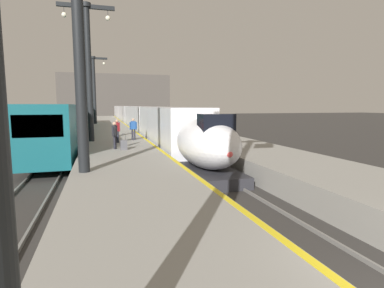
{
  "coord_description": "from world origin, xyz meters",
  "views": [
    {
      "loc": [
        -5.21,
        -3.46,
        3.74
      ],
      "look_at": [
        -0.8,
        11.35,
        1.8
      ],
      "focal_mm": 28.82,
      "sensor_mm": 36.0,
      "label": 1
    }
  ],
  "objects_px": {
    "station_column_far": "(88,61)",
    "station_column_mid": "(78,25)",
    "passenger_far_waiting": "(117,129)",
    "rolling_suitcase": "(124,145)",
    "regional_train_adjacent": "(71,121)",
    "passenger_near_edge": "(115,133)",
    "passenger_mid_platform": "(133,127)",
    "station_column_distant": "(94,84)",
    "highspeed_train_main": "(135,117)"
  },
  "relations": [
    {
      "from": "station_column_far",
      "to": "station_column_mid",
      "type": "bearing_deg",
      "value": -90.0
    },
    {
      "from": "station_column_far",
      "to": "passenger_far_waiting",
      "type": "xyz_separation_m",
      "value": [
        1.84,
        -1.55,
        -4.98
      ]
    },
    {
      "from": "station_column_far",
      "to": "rolling_suitcase",
      "type": "xyz_separation_m",
      "value": [
        2.01,
        -5.41,
        -5.66
      ]
    },
    {
      "from": "regional_train_adjacent",
      "to": "passenger_far_waiting",
      "type": "xyz_separation_m",
      "value": [
        4.04,
        -11.53,
        -0.09
      ]
    },
    {
      "from": "passenger_near_edge",
      "to": "rolling_suitcase",
      "type": "height_order",
      "value": "passenger_near_edge"
    },
    {
      "from": "passenger_mid_platform",
      "to": "passenger_far_waiting",
      "type": "bearing_deg",
      "value": -132.72
    },
    {
      "from": "station_column_distant",
      "to": "passenger_far_waiting",
      "type": "height_order",
      "value": "station_column_distant"
    },
    {
      "from": "passenger_near_edge",
      "to": "passenger_far_waiting",
      "type": "relative_size",
      "value": 1.0
    },
    {
      "from": "highspeed_train_main",
      "to": "station_column_mid",
      "type": "height_order",
      "value": "station_column_mid"
    },
    {
      "from": "station_column_far",
      "to": "passenger_far_waiting",
      "type": "bearing_deg",
      "value": -40.21
    },
    {
      "from": "station_column_distant",
      "to": "passenger_mid_platform",
      "type": "bearing_deg",
      "value": -82.38
    },
    {
      "from": "station_column_mid",
      "to": "rolling_suitcase",
      "type": "relative_size",
      "value": 9.83
    },
    {
      "from": "highspeed_train_main",
      "to": "station_column_distant",
      "type": "distance_m",
      "value": 7.69
    },
    {
      "from": "station_column_mid",
      "to": "passenger_mid_platform",
      "type": "height_order",
      "value": "station_column_mid"
    },
    {
      "from": "station_column_mid",
      "to": "station_column_distant",
      "type": "distance_m",
      "value": 34.75
    },
    {
      "from": "highspeed_train_main",
      "to": "station_column_far",
      "type": "xyz_separation_m",
      "value": [
        -5.9,
        -24.04,
        5.04
      ]
    },
    {
      "from": "highspeed_train_main",
      "to": "rolling_suitcase",
      "type": "xyz_separation_m",
      "value": [
        -3.89,
        -29.45,
        -0.62
      ]
    },
    {
      "from": "passenger_mid_platform",
      "to": "rolling_suitcase",
      "type": "height_order",
      "value": "passenger_mid_platform"
    },
    {
      "from": "passenger_near_edge",
      "to": "station_column_mid",
      "type": "bearing_deg",
      "value": -103.13
    },
    {
      "from": "station_column_far",
      "to": "station_column_distant",
      "type": "height_order",
      "value": "station_column_far"
    },
    {
      "from": "regional_train_adjacent",
      "to": "station_column_distant",
      "type": "xyz_separation_m",
      "value": [
        2.2,
        13.39,
        4.73
      ]
    },
    {
      "from": "station_column_mid",
      "to": "passenger_near_edge",
      "type": "relative_size",
      "value": 5.71
    },
    {
      "from": "regional_train_adjacent",
      "to": "passenger_near_edge",
      "type": "bearing_deg",
      "value": -75.95
    },
    {
      "from": "station_column_mid",
      "to": "rolling_suitcase",
      "type": "xyz_separation_m",
      "value": [
        2.01,
        5.98,
        -5.47
      ]
    },
    {
      "from": "station_column_mid",
      "to": "passenger_near_edge",
      "type": "bearing_deg",
      "value": 76.87
    },
    {
      "from": "regional_train_adjacent",
      "to": "station_column_far",
      "type": "xyz_separation_m",
      "value": [
        2.2,
        -9.98,
        4.89
      ]
    },
    {
      "from": "regional_train_adjacent",
      "to": "station_column_far",
      "type": "height_order",
      "value": "station_column_far"
    },
    {
      "from": "rolling_suitcase",
      "to": "station_column_mid",
      "type": "bearing_deg",
      "value": -108.62
    },
    {
      "from": "station_column_distant",
      "to": "passenger_mid_platform",
      "type": "relative_size",
      "value": 5.76
    },
    {
      "from": "regional_train_adjacent",
      "to": "passenger_near_edge",
      "type": "height_order",
      "value": "regional_train_adjacent"
    },
    {
      "from": "station_column_far",
      "to": "passenger_far_waiting",
      "type": "distance_m",
      "value": 5.53
    },
    {
      "from": "station_column_mid",
      "to": "station_column_far",
      "type": "bearing_deg",
      "value": 90.0
    },
    {
      "from": "passenger_near_edge",
      "to": "passenger_mid_platform",
      "type": "distance_m",
      "value": 5.01
    },
    {
      "from": "rolling_suitcase",
      "to": "passenger_far_waiting",
      "type": "bearing_deg",
      "value": 92.63
    },
    {
      "from": "passenger_mid_platform",
      "to": "rolling_suitcase",
      "type": "xyz_separation_m",
      "value": [
        -1.13,
        -5.27,
        -0.69
      ]
    },
    {
      "from": "station_column_far",
      "to": "rolling_suitcase",
      "type": "distance_m",
      "value": 8.09
    },
    {
      "from": "station_column_mid",
      "to": "station_column_distant",
      "type": "xyz_separation_m",
      "value": [
        0.0,
        34.75,
        0.04
      ]
    },
    {
      "from": "passenger_mid_platform",
      "to": "passenger_far_waiting",
      "type": "xyz_separation_m",
      "value": [
        -1.31,
        -1.42,
        0.0
      ]
    },
    {
      "from": "rolling_suitcase",
      "to": "passenger_mid_platform",
      "type": "bearing_deg",
      "value": 77.9
    },
    {
      "from": "station_column_distant",
      "to": "rolling_suitcase",
      "type": "bearing_deg",
      "value": -86.0
    },
    {
      "from": "rolling_suitcase",
      "to": "highspeed_train_main",
      "type": "bearing_deg",
      "value": 82.48
    },
    {
      "from": "station_column_mid",
      "to": "station_column_distant",
      "type": "bearing_deg",
      "value": 90.0
    },
    {
      "from": "station_column_mid",
      "to": "station_column_far",
      "type": "height_order",
      "value": "station_column_far"
    },
    {
      "from": "highspeed_train_main",
      "to": "regional_train_adjacent",
      "type": "distance_m",
      "value": 16.23
    },
    {
      "from": "station_column_mid",
      "to": "passenger_near_edge",
      "type": "xyz_separation_m",
      "value": [
        1.52,
        6.51,
        -4.78
      ]
    },
    {
      "from": "station_column_far",
      "to": "station_column_distant",
      "type": "xyz_separation_m",
      "value": [
        0.0,
        23.37,
        -0.16
      ]
    },
    {
      "from": "passenger_far_waiting",
      "to": "station_column_mid",
      "type": "bearing_deg",
      "value": -100.58
    },
    {
      "from": "passenger_mid_platform",
      "to": "passenger_far_waiting",
      "type": "relative_size",
      "value": 1.0
    },
    {
      "from": "passenger_near_edge",
      "to": "passenger_far_waiting",
      "type": "height_order",
      "value": "same"
    },
    {
      "from": "highspeed_train_main",
      "to": "station_column_far",
      "type": "height_order",
      "value": "station_column_far"
    }
  ]
}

